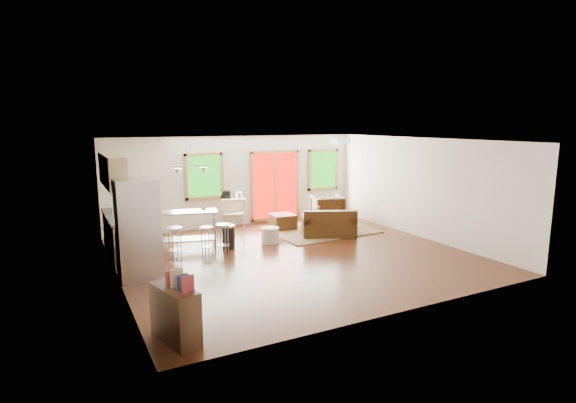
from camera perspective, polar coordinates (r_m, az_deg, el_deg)
name	(u,v)px	position (r m, az deg, el deg)	size (l,w,h in m)	color
floor	(294,256)	(10.27, 0.78, -6.92)	(7.50, 7.00, 0.02)	black
ceiling	(294,140)	(9.83, 0.81, 7.85)	(7.50, 7.00, 0.02)	silver
back_wall	(237,181)	(13.13, -6.46, 2.60)	(7.50, 0.02, 2.60)	beige
left_wall	(114,215)	(8.86, -21.18, -1.61)	(0.02, 7.00, 2.60)	beige
right_wall	(422,188)	(12.18, 16.60, 1.66)	(0.02, 7.00, 2.60)	beige
front_wall	(402,233)	(7.13, 14.25, -3.95)	(7.50, 0.02, 2.60)	beige
window_left	(204,176)	(12.74, -10.60, 3.17)	(1.10, 0.05, 1.30)	#135A0E
french_doors	(275,185)	(13.58, -1.63, 2.05)	(1.60, 0.05, 2.10)	#BA0701
window_right	(323,170)	(14.35, 4.50, 4.06)	(1.10, 0.05, 1.30)	#135A0E
rug	(320,230)	(12.59, 4.09, -3.64)	(2.81, 2.16, 0.03)	#455E39
loveseat	(329,225)	(11.93, 5.21, -3.05)	(1.59, 1.30, 0.74)	black
coffee_table	(324,216)	(12.88, 4.59, -1.79)	(1.06, 0.67, 0.41)	#311E10
armchair	(327,208)	(13.58, 5.01, -0.77)	(0.87, 0.82, 0.90)	black
ottoman	(283,222)	(12.71, -0.67, -2.57)	(0.64, 0.64, 0.42)	black
pouf	(270,235)	(11.29, -2.29, -4.28)	(0.45, 0.45, 0.39)	beige
vase	(319,211)	(12.67, 3.93, -1.27)	(0.19, 0.20, 0.29)	silver
cabinets	(119,216)	(10.62, -20.63, -1.78)	(0.64, 2.24, 2.30)	tan
refrigerator	(138,229)	(9.08, -18.48, -3.32)	(0.80, 0.76, 1.94)	#B7BABC
island	(186,223)	(10.90, -12.78, -2.69)	(1.55, 0.92, 0.92)	#B7BABC
cup	(204,208)	(10.65, -10.67, -0.85)	(0.11, 0.09, 0.11)	silver
bar_stool_a	(175,236)	(10.11, -14.21, -4.24)	(0.40, 0.40, 0.73)	#B7BABC
bar_stool_b	(207,234)	(10.32, -10.29, -4.10)	(0.36, 0.36, 0.66)	#B7BABC
bar_stool_c	(223,232)	(10.34, -8.28, -3.83)	(0.34, 0.34, 0.71)	#B7BABC
trash_can	(229,237)	(10.84, -7.56, -4.46)	(0.41, 0.41, 0.57)	black
kitchen_cart	(232,202)	(13.00, -7.09, -0.10)	(0.80, 0.66, 1.05)	tan
bookshelf	(175,313)	(6.53, -14.11, -13.59)	(0.55, 0.93, 1.02)	#311E10
ceiling_flush	(340,141)	(11.17, 6.65, 7.63)	(0.35, 0.35, 0.12)	white
pendant_light	(191,170)	(10.58, -12.25, 3.91)	(0.80, 0.18, 0.79)	gray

